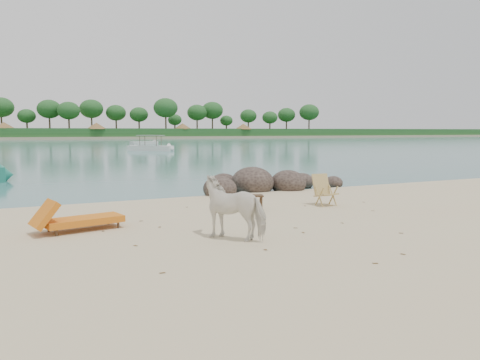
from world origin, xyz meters
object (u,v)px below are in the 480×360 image
object	(u,v)px
cow	(235,208)
lounge_chair	(84,217)
boulders	(260,184)
deck_chair	(326,191)
side_table	(254,203)

from	to	relation	value
cow	lounge_chair	bearing A→B (deg)	-77.17
boulders	cow	world-z (taller)	cow
cow	deck_chair	world-z (taller)	cow
boulders	side_table	size ratio (longest dim) A/B	11.85
side_table	deck_chair	xyz separation A→B (m)	(2.39, -0.29, 0.27)
lounge_chair	deck_chair	xyz separation A→B (m)	(7.29, 0.49, 0.16)
side_table	lounge_chair	xyz separation A→B (m)	(-4.90, -0.78, 0.11)
cow	boulders	bearing A→B (deg)	-160.77
cow	deck_chair	size ratio (longest dim) A/B	1.64
side_table	deck_chair	bearing A→B (deg)	11.50
cow	deck_chair	distance (m)	5.20
boulders	deck_chair	distance (m)	4.46
lounge_chair	boulders	bearing A→B (deg)	22.08
cow	side_table	xyz separation A→B (m)	(2.03, 3.04, -0.46)
deck_chair	lounge_chair	bearing A→B (deg)	-175.77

